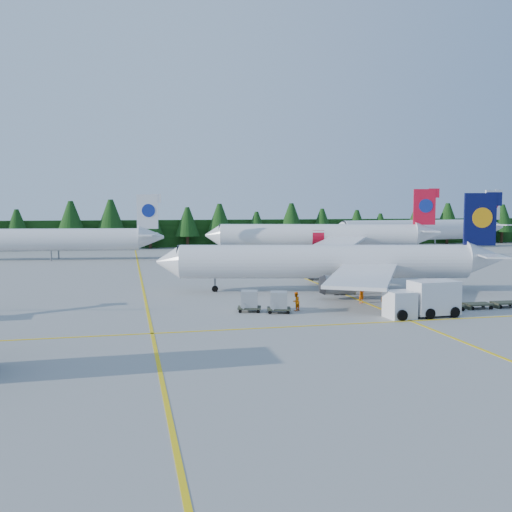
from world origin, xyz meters
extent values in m
plane|color=#9F9F9A|center=(0.00, 0.00, 0.00)|extent=(320.00, 320.00, 0.00)
cube|color=yellow|center=(-14.00, 20.00, 0.01)|extent=(0.25, 120.00, 0.01)
cube|color=yellow|center=(6.00, 20.00, 0.01)|extent=(0.25, 120.00, 0.01)
cube|color=yellow|center=(0.00, -6.00, 0.01)|extent=(80.00, 0.25, 0.01)
cube|color=black|center=(0.00, 82.00, 3.00)|extent=(220.00, 4.00, 6.00)
cylinder|color=silver|center=(4.53, 10.30, 3.19)|extent=(30.19, 9.77, 3.54)
cone|color=silver|center=(-11.41, 13.71, 3.19)|extent=(3.17, 3.98, 3.54)
cube|color=#070B39|center=(20.55, 6.87, 7.62)|extent=(3.36, 1.01, 5.49)
cube|color=silver|center=(8.70, 17.11, 2.66)|extent=(6.66, 13.76, 1.01)
cylinder|color=slate|center=(6.47, 15.14, 1.42)|extent=(3.33, 2.45, 1.86)
cube|color=silver|center=(5.55, 2.38, 2.66)|extent=(11.26, 14.16, 1.01)
cylinder|color=slate|center=(4.32, 5.09, 1.42)|extent=(3.33, 2.45, 1.86)
cylinder|color=slate|center=(-6.67, 12.70, 0.75)|extent=(0.21, 0.21, 1.51)
cylinder|color=silver|center=(18.22, 52.18, 3.73)|extent=(35.11, 12.86, 4.14)
cone|color=silver|center=(-0.21, 56.97, 3.73)|extent=(3.85, 4.74, 4.14)
cube|color=red|center=(36.76, 47.36, 8.90)|extent=(3.90, 1.34, 6.42)
cube|color=silver|center=(23.44, 59.92, 3.11)|extent=(7.13, 15.87, 1.17)
cylinder|color=slate|center=(20.73, 57.73, 1.66)|extent=(3.95, 2.99, 2.17)
cube|color=silver|center=(19.01, 42.89, 3.11)|extent=(13.59, 16.43, 1.17)
cylinder|color=slate|center=(17.71, 46.11, 1.66)|extent=(3.95, 2.99, 2.17)
cylinder|color=slate|center=(5.28, 55.55, 0.88)|extent=(0.25, 0.25, 1.76)
cylinder|color=silver|center=(-29.41, 55.06, 3.39)|extent=(32.26, 7.89, 3.77)
cube|color=silver|center=(-12.13, 52.80, 8.10)|extent=(3.59, 0.79, 5.84)
cylinder|color=silver|center=(46.25, 66.53, 3.92)|extent=(37.24, 9.49, 4.35)
cone|color=silver|center=(26.43, 63.72, 3.92)|extent=(3.63, 4.74, 4.35)
cube|color=silver|center=(66.19, 69.35, 9.36)|extent=(4.15, 0.96, 6.75)
cylinder|color=slate|center=(32.33, 64.56, 0.87)|extent=(0.26, 0.26, 1.74)
cube|color=white|center=(5.69, -4.66, 1.09)|extent=(2.20, 2.20, 2.18)
cube|color=black|center=(5.69, -4.66, 1.61)|extent=(1.88, 2.07, 0.93)
cube|color=white|center=(8.80, -4.47, 1.56)|extent=(3.87, 2.50, 2.70)
cube|color=#333728|center=(8.72, -2.50, 0.42)|extent=(2.31, 1.49, 0.13)
cube|color=#333728|center=(11.54, -2.42, 0.42)|extent=(2.31, 1.49, 0.13)
cube|color=#333728|center=(14.37, -2.34, 0.42)|extent=(2.31, 1.49, 0.13)
cube|color=#333728|center=(17.19, -2.26, 0.42)|extent=(2.31, 1.49, 0.13)
cube|color=#333728|center=(-5.53, 0.69, 0.36)|extent=(2.28, 1.95, 0.13)
cube|color=#B0B3B5|center=(-5.53, 0.69, 1.12)|extent=(1.67, 1.64, 1.39)
cube|color=#333728|center=(-3.22, -0.35, 0.36)|extent=(2.28, 1.95, 0.13)
cube|color=#B0B3B5|center=(-3.22, -0.35, 1.12)|extent=(1.67, 1.64, 1.39)
imported|color=#E75404|center=(5.58, 2.70, 0.90)|extent=(0.78, 0.70, 1.80)
imported|color=orange|center=(-1.55, 0.22, 0.82)|extent=(1.01, 0.99, 1.64)
imported|color=#D66204|center=(6.22, -0.84, 0.88)|extent=(0.60, 0.79, 1.75)
camera|label=1|loc=(-15.61, -46.26, 8.94)|focal=40.00mm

